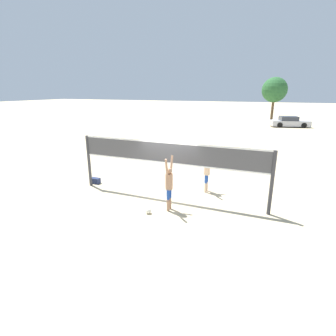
# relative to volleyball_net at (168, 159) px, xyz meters

# --- Properties ---
(ground_plane) EXTENTS (200.00, 200.00, 0.00)m
(ground_plane) POSITION_rel_volleyball_net_xyz_m (0.00, 0.00, -1.74)
(ground_plane) COLOR #C6B28C
(volleyball_net) EXTENTS (8.32, 0.14, 2.46)m
(volleyball_net) POSITION_rel_volleyball_net_xyz_m (0.00, 0.00, 0.00)
(volleyball_net) COLOR #38383D
(volleyball_net) RESTS_ON ground_plane
(player_spiker) EXTENTS (0.28, 0.70, 2.13)m
(player_spiker) POSITION_rel_volleyball_net_xyz_m (0.49, -1.08, -0.62)
(player_spiker) COLOR tan
(player_spiker) RESTS_ON ground_plane
(player_blocker) EXTENTS (0.28, 0.69, 2.00)m
(player_blocker) POSITION_rel_volleyball_net_xyz_m (1.33, 1.36, -0.69)
(player_blocker) COLOR beige
(player_blocker) RESTS_ON ground_plane
(volleyball) EXTENTS (0.21, 0.21, 0.21)m
(volleyball) POSITION_rel_volleyball_net_xyz_m (-0.11, -1.67, -1.63)
(volleyball) COLOR silver
(volleyball) RESTS_ON ground_plane
(gear_bag) EXTENTS (0.49, 0.26, 0.28)m
(gear_bag) POSITION_rel_volleyball_net_xyz_m (-4.09, 0.33, -1.60)
(gear_bag) COLOR navy
(gear_bag) RESTS_ON ground_plane
(parked_car_near) EXTENTS (4.85, 2.85, 1.32)m
(parked_car_near) POSITION_rel_volleyball_net_xyz_m (5.52, 26.96, -1.14)
(parked_car_near) COLOR #B7B7BC
(parked_car_near) RESTS_ON ground_plane
(tree_left_cluster) EXTENTS (3.31, 3.31, 6.17)m
(tree_left_cluster) POSITION_rel_volleyball_net_xyz_m (3.27, 29.73, 2.75)
(tree_left_cluster) COLOR brown
(tree_left_cluster) RESTS_ON ground_plane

